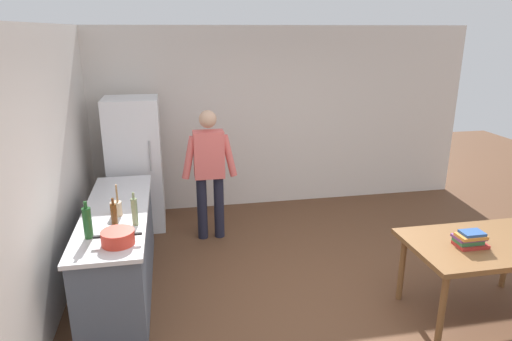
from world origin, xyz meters
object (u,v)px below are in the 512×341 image
at_px(person, 209,167).
at_px(utensil_jar, 116,208).
at_px(bottle_vinegar_tall, 135,211).
at_px(refrigerator, 135,164).
at_px(bottle_wine_green, 87,223).
at_px(dining_table, 483,250).
at_px(bottle_beer_brown, 114,214).
at_px(cooking_pot, 118,237).
at_px(book_stack, 470,239).

xyz_separation_m(person, utensil_jar, (-1.02, -1.20, 0.00)).
bearing_deg(bottle_vinegar_tall, refrigerator, 93.55).
height_order(utensil_jar, bottle_wine_green, bottle_wine_green).
distance_m(refrigerator, bottle_wine_green, 2.24).
bearing_deg(refrigerator, person, -30.23).
height_order(refrigerator, dining_table, refrigerator).
xyz_separation_m(utensil_jar, bottle_beer_brown, (0.00, -0.21, 0.03)).
bearing_deg(utensil_jar, bottle_wine_green, -111.98).
relative_size(person, cooking_pot, 4.25).
bearing_deg(cooking_pot, bottle_vinegar_tall, 72.22).
relative_size(utensil_jar, book_stack, 1.12).
relative_size(dining_table, utensil_jar, 4.37).
bearing_deg(bottle_beer_brown, utensil_jar, 90.42).
height_order(cooking_pot, bottle_beer_brown, bottle_beer_brown).
distance_m(refrigerator, person, 1.10).
bearing_deg(bottle_beer_brown, book_stack, -13.65).
bearing_deg(utensil_jar, person, 49.73).
height_order(dining_table, utensil_jar, utensil_jar).
relative_size(dining_table, bottle_vinegar_tall, 4.37).
bearing_deg(bottle_beer_brown, refrigerator, 88.04).
bearing_deg(book_stack, bottle_wine_green, 171.29).
distance_m(refrigerator, bottle_vinegar_tall, 2.03).
height_order(refrigerator, utensil_jar, refrigerator).
bearing_deg(book_stack, utensil_jar, 162.84).
bearing_deg(person, book_stack, -45.29).
bearing_deg(utensil_jar, book_stack, -17.16).
bearing_deg(book_stack, person, 134.71).
height_order(refrigerator, cooking_pot, refrigerator).
height_order(bottle_beer_brown, book_stack, bottle_beer_brown).
bearing_deg(bottle_beer_brown, dining_table, -12.28).
distance_m(refrigerator, bottle_beer_brown, 1.97).
xyz_separation_m(cooking_pot, bottle_beer_brown, (-0.07, 0.42, 0.05)).
bearing_deg(bottle_vinegar_tall, bottle_wine_green, -151.77).
bearing_deg(bottle_vinegar_tall, person, 60.60).
distance_m(bottle_vinegar_tall, book_stack, 3.08).
distance_m(refrigerator, dining_table, 4.27).
bearing_deg(book_stack, cooking_pot, 173.59).
xyz_separation_m(refrigerator, book_stack, (3.11, -2.74, -0.08)).
xyz_separation_m(bottle_wine_green, book_stack, (3.37, -0.52, -0.23)).
relative_size(cooking_pot, utensil_jar, 1.25).
xyz_separation_m(refrigerator, bottle_beer_brown, (-0.07, -1.97, 0.11)).
bearing_deg(cooking_pot, dining_table, -5.37).
bearing_deg(dining_table, cooking_pot, 174.63).
relative_size(utensil_jar, bottle_beer_brown, 1.23).
height_order(utensil_jar, bottle_beer_brown, utensil_jar).
distance_m(bottle_beer_brown, book_stack, 3.28).
bearing_deg(utensil_jar, bottle_beer_brown, -89.58).
relative_size(cooking_pot, bottle_wine_green, 1.18).
distance_m(refrigerator, cooking_pot, 2.39).
bearing_deg(bottle_beer_brown, bottle_vinegar_tall, -14.81).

